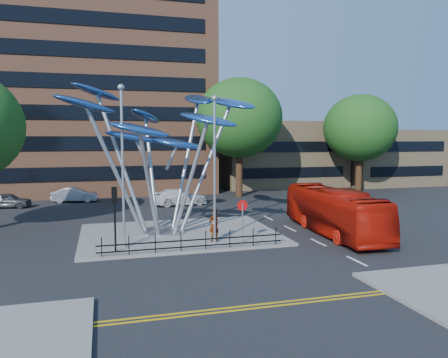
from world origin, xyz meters
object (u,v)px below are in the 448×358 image
object	(u,v)px
tree_right	(239,118)
pedestrian	(214,225)
parked_car_right	(180,197)
street_lamp_left	(122,152)
street_lamp_right	(215,156)
parked_car_mid	(75,195)
red_bus	(334,211)
leaf_sculpture	(160,125)
no_entry_sign_island	(243,214)
tree_far	(360,128)
parked_car_left	(8,200)
traffic_light_island	(115,205)

from	to	relation	value
tree_right	pedestrian	distance (m)	21.21
parked_car_right	street_lamp_left	bearing A→B (deg)	150.90
street_lamp_right	parked_car_mid	world-z (taller)	street_lamp_right
street_lamp_left	red_bus	world-z (taller)	street_lamp_left
tree_right	parked_car_mid	distance (m)	17.73
parked_car_right	leaf_sculpture	bearing A→B (deg)	156.39
red_bus	parked_car_right	xyz separation A→B (m)	(-7.41, 14.22, -0.72)
parked_car_mid	parked_car_right	world-z (taller)	parked_car_right
no_entry_sign_island	tree_far	bearing A→B (deg)	44.25
tree_right	leaf_sculpture	size ratio (longest dim) A/B	0.95
pedestrian	parked_car_right	xyz separation A→B (m)	(0.53, 14.60, -0.35)
red_bus	parked_car_mid	xyz separation A→B (m)	(-16.63, 18.76, -0.76)
street_lamp_left	parked_car_left	world-z (taller)	street_lamp_left
traffic_light_island	no_entry_sign_island	size ratio (longest dim) A/B	1.40
no_entry_sign_island	parked_car_right	size ratio (longest dim) A/B	0.49
tree_right	leaf_sculpture	distance (m)	18.37
parked_car_left	street_lamp_left	bearing A→B (deg)	-142.59
traffic_light_island	parked_car_left	xyz separation A→B (m)	(-8.54, 18.05, -1.96)
traffic_light_island	tree_right	bearing A→B (deg)	56.31
traffic_light_island	red_bus	size ratio (longest dim) A/B	0.33
street_lamp_right	no_entry_sign_island	distance (m)	3.64
tree_right	tree_far	bearing A→B (deg)	0.00
parked_car_left	parked_car_mid	bearing A→B (deg)	-60.27
red_bus	parked_car_mid	world-z (taller)	red_bus
street_lamp_right	pedestrian	world-z (taller)	street_lamp_right
parked_car_left	parked_car_mid	world-z (taller)	parked_car_mid
tree_right	tree_far	size ratio (longest dim) A/B	1.12
pedestrian	parked_car_right	size ratio (longest dim) A/B	0.37
street_lamp_right	red_bus	distance (m)	8.83
street_lamp_right	red_bus	size ratio (longest dim) A/B	0.80
tree_right	traffic_light_island	size ratio (longest dim) A/B	3.54
tree_far	pedestrian	xyz separation A→B (m)	(-21.44, -18.60, -6.03)
red_bus	parked_car_left	xyz separation A→B (m)	(-22.04, 16.76, -0.80)
leaf_sculpture	parked_car_mid	xyz separation A→B (m)	(-6.06, 15.87, -6.18)
pedestrian	no_entry_sign_island	bearing A→B (deg)	125.10
leaf_sculpture	red_bus	size ratio (longest dim) A/B	1.22
leaf_sculpture	street_lamp_right	xyz separation A→B (m)	(2.57, -3.68, -1.78)
tree_far	pedestrian	size ratio (longest dim) A/B	5.82
street_lamp_right	tree_far	bearing A→B (deg)	41.47
leaf_sculpture	parked_car_right	world-z (taller)	leaf_sculpture
street_lamp_right	traffic_light_island	world-z (taller)	street_lamp_right
street_lamp_right	traffic_light_island	xyz separation A→B (m)	(-5.50, -0.50, -2.48)
tree_far	red_bus	world-z (taller)	tree_far
street_lamp_left	leaf_sculpture	bearing A→B (deg)	52.60
parked_car_left	leaf_sculpture	bearing A→B (deg)	-130.92
tree_right	red_bus	bearing A→B (deg)	-88.43
leaf_sculpture	red_bus	xyz separation A→B (m)	(10.57, -2.90, -5.42)
leaf_sculpture	parked_car_right	xyz separation A→B (m)	(3.16, 11.32, -6.14)
no_entry_sign_island	pedestrian	distance (m)	1.85
leaf_sculpture	no_entry_sign_island	size ratio (longest dim) A/B	5.19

